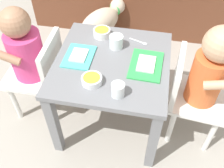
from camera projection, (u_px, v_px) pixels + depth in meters
The scene contains 12 objects.
ground_plane at pixel (112, 117), 1.55m from camera, with size 7.00×7.00×0.00m, color #9E998E.
dining_table at pixel (112, 73), 1.28m from camera, with size 0.54×0.55×0.45m.
seated_child_left at pixel (28, 53), 1.30m from camera, with size 0.28×0.28×0.67m.
seated_child_right at pixel (206, 75), 1.17m from camera, with size 0.31×0.31×0.70m.
dog at pixel (102, 22), 1.85m from camera, with size 0.32×0.42×0.32m.
food_tray_left at pixel (79, 56), 1.23m from camera, with size 0.14×0.18×0.02m.
food_tray_right at pixel (146, 65), 1.19m from camera, with size 0.15×0.21×0.02m.
water_cup_left at pixel (118, 90), 1.06m from camera, with size 0.06×0.06×0.06m.
water_cup_right at pixel (116, 42), 1.27m from camera, with size 0.07×0.07×0.07m.
cereal_bowl_left_side at pixel (92, 80), 1.11m from camera, with size 0.09×0.09×0.03m.
cereal_bowl_right_side at pixel (102, 32), 1.34m from camera, with size 0.09×0.09×0.04m.
spoon_by_left_tray at pixel (140, 42), 1.31m from camera, with size 0.10×0.05×0.01m.
Camera 1 is at (0.17, -0.89, 1.26)m, focal length 41.39 mm.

